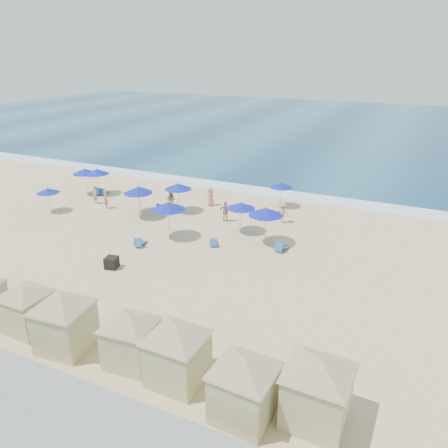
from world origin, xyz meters
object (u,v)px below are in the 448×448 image
at_px(cabana_3, 130,333).
at_px(beachgoer_0, 95,195).
at_px(cabana_5, 244,380).
at_px(umbrella_3, 138,190).
at_px(beachgoer_1, 171,200).
at_px(beachgoer_2, 226,211).
at_px(umbrella_2, 97,171).
at_px(beachgoer_5, 106,199).
at_px(beachgoer_4, 211,197).
at_px(umbrella_6, 168,206).
at_px(umbrella_0, 85,171).
at_px(umbrella_5, 139,189).
at_px(umbrella_1, 48,191).
at_px(cabana_6, 318,383).
at_px(umbrella_9, 266,212).
at_px(umbrella_7, 241,205).
at_px(umbrella_4, 178,186).
at_px(cabana_2, 63,316).
at_px(beachgoer_3, 283,213).
at_px(cabana_1, 26,302).
at_px(cabana_4, 177,347).
at_px(umbrella_8, 281,185).
at_px(trash_bin, 112,263).

bearing_deg(cabana_3, beachgoer_0, 134.47).
relative_size(cabana_5, umbrella_3, 1.69).
height_order(beachgoer_1, beachgoer_2, beachgoer_1).
height_order(cabana_3, beachgoer_1, cabana_3).
height_order(cabana_3, umbrella_3, umbrella_3).
relative_size(umbrella_2, beachgoer_5, 1.52).
bearing_deg(beachgoer_4, umbrella_6, 14.27).
bearing_deg(beachgoer_1, umbrella_0, -11.73).
distance_m(umbrella_5, beachgoer_4, 6.01).
xyz_separation_m(beachgoer_0, beachgoer_2, (11.89, 1.00, 0.00)).
bearing_deg(umbrella_1, cabana_6, -25.90).
xyz_separation_m(cabana_6, umbrella_0, (-25.53, 17.08, 0.50)).
xyz_separation_m(beachgoer_1, beachgoer_4, (2.47, 2.40, -0.07)).
bearing_deg(umbrella_9, umbrella_1, -175.21).
bearing_deg(umbrella_7, beachgoer_5, -179.53).
relative_size(cabana_5, cabana_6, 0.95).
height_order(umbrella_1, umbrella_4, umbrella_4).
bearing_deg(umbrella_7, cabana_2, -96.64).
bearing_deg(umbrella_0, umbrella_2, 20.53).
distance_m(umbrella_6, beachgoer_0, 10.40).
distance_m(umbrella_3, umbrella_9, 10.68).
bearing_deg(umbrella_2, beachgoer_3, 1.41).
distance_m(cabana_5, umbrella_6, 16.78).
distance_m(beachgoer_1, beachgoer_5, 5.47).
relative_size(umbrella_5, beachgoer_2, 1.40).
bearing_deg(beachgoer_4, beachgoer_5, -49.14).
height_order(cabana_1, cabana_4, cabana_4).
relative_size(cabana_1, umbrella_9, 1.52).
height_order(cabana_6, beachgoer_0, cabana_6).
bearing_deg(cabana_2, cabana_6, 3.21).
relative_size(umbrella_4, beachgoer_4, 1.56).
relative_size(umbrella_7, umbrella_8, 1.08).
bearing_deg(umbrella_1, trash_bin, -28.12).
height_order(cabana_5, umbrella_8, cabana_5).
bearing_deg(beachgoer_3, cabana_2, 89.86).
xyz_separation_m(umbrella_1, beachgoer_5, (3.59, 2.57, -1.00)).
relative_size(umbrella_9, beachgoer_5, 1.65).
relative_size(umbrella_1, umbrella_7, 0.88).
height_order(umbrella_6, beachgoer_4, umbrella_6).
distance_m(cabana_3, umbrella_6, 13.26).
distance_m(umbrella_1, umbrella_4, 10.50).
xyz_separation_m(cabana_5, umbrella_3, (-15.24, 15.05, 0.67)).
bearing_deg(cabana_1, umbrella_3, 105.48).
bearing_deg(umbrella_0, umbrella_4, -2.74).
bearing_deg(umbrella_8, umbrella_1, -151.06).
height_order(umbrella_4, beachgoer_3, umbrella_4).
height_order(cabana_3, beachgoer_3, cabana_3).
height_order(cabana_1, umbrella_4, cabana_1).
height_order(umbrella_3, beachgoer_0, umbrella_3).
xyz_separation_m(cabana_4, umbrella_5, (-12.76, 15.49, 0.35)).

